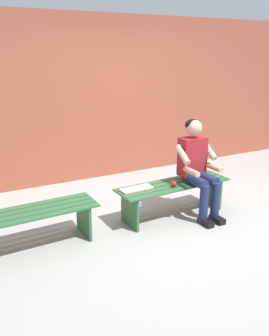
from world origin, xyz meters
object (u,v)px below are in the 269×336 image
Objects in this scene: bench_far at (28,221)px; apple at (174,184)px; person_seated at (198,165)px; bench_near at (173,191)px; book_open at (136,189)px.

apple reaches higher than bench_far.
bench_far is at bearing -2.66° from person_seated.
bench_near is 0.18m from apple.
person_seated is (-2.14, 0.10, 0.35)m from bench_far.
apple is at bearing -1.25° from person_seated.
book_open is (0.53, -0.03, 0.12)m from bench_near.
bench_near is 0.46m from person_seated.
person_seated is at bearing 178.75° from apple.
person_seated is at bearing 168.44° from book_open.
person_seated is 16.10× the size of apple.
bench_near is 1.02× the size of bench_far.
person_seated is at bearing 177.34° from bench_far.
book_open is at bearing -178.59° from bench_far.
book_open reaches higher than bench_far.
book_open is at bearing -3.56° from bench_near.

